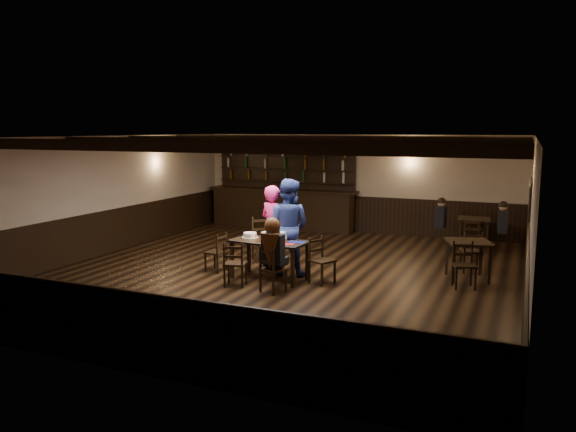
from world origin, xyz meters
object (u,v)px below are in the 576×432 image
at_px(dining_table, 269,245).
at_px(woman_pink, 273,229).
at_px(chair_near_right, 270,266).
at_px(cake, 250,235).
at_px(chair_near_left, 234,261).
at_px(bar_counter, 283,203).
at_px(man_blue, 288,227).

bearing_deg(dining_table, woman_pink, 107.80).
height_order(chair_near_right, cake, cake).
relative_size(chair_near_left, bar_counter, 0.19).
bearing_deg(bar_counter, chair_near_left, -74.48).
height_order(dining_table, bar_counter, bar_counter).
distance_m(man_blue, cake, 0.76).
relative_size(chair_near_left, woman_pink, 0.47).
relative_size(dining_table, chair_near_left, 1.82).
xyz_separation_m(chair_near_left, bar_counter, (-1.67, 6.00, 0.24)).
relative_size(dining_table, chair_near_right, 1.83).
height_order(woman_pink, man_blue, man_blue).
bearing_deg(woman_pink, cake, 80.43).
bearing_deg(chair_near_right, chair_near_left, 172.46).
bearing_deg(dining_table, chair_near_right, -64.06).
bearing_deg(dining_table, chair_near_left, -116.35).
height_order(man_blue, cake, man_blue).
bearing_deg(bar_counter, chair_near_right, -68.25).
height_order(man_blue, bar_counter, bar_counter).
height_order(chair_near_right, woman_pink, woman_pink).
distance_m(chair_near_right, man_blue, 1.43).
height_order(cake, bar_counter, bar_counter).
distance_m(woman_pink, bar_counter, 5.04).
bearing_deg(bar_counter, dining_table, -68.93).
relative_size(chair_near_right, woman_pink, 0.47).
relative_size(woman_pink, cake, 5.46).
bearing_deg(cake, woman_pink, 57.25).
bearing_deg(woman_pink, chair_near_left, 105.48).
height_order(chair_near_left, woman_pink, woman_pink).
xyz_separation_m(man_blue, cake, (-0.64, -0.37, -0.15)).
bearing_deg(woman_pink, chair_near_right, 135.90).
height_order(chair_near_left, bar_counter, bar_counter).
distance_m(dining_table, chair_near_right, 0.95).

